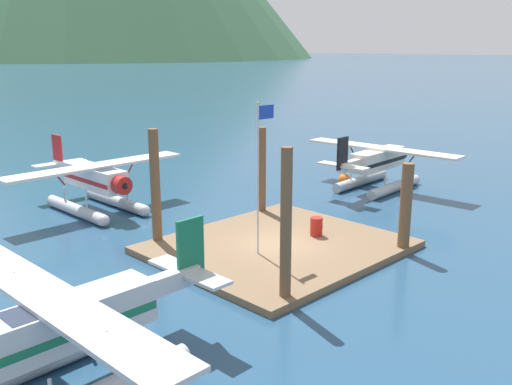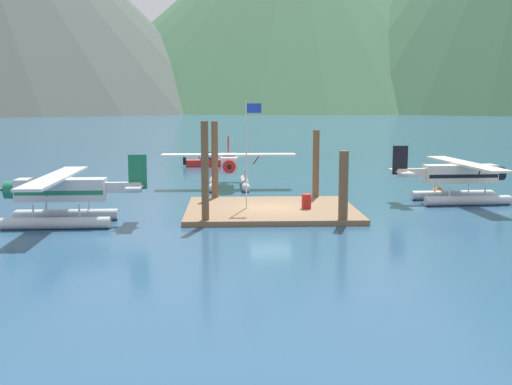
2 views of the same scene
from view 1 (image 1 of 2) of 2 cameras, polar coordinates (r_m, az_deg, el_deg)
The scene contains 12 objects.
ground_plane at distance 25.82m, azimuth 2.16°, elevation -5.76°, with size 1200.00×1200.00×0.00m, color navy.
dock_platform at distance 25.77m, azimuth 2.16°, elevation -5.45°, with size 10.25×8.99×0.30m, color brown.
piling_near_left at distance 19.70m, azimuth 3.02°, elevation -3.56°, with size 0.41×0.41×5.67m, color brown.
piling_near_right at distance 25.64m, azimuth 14.76°, elevation -1.61°, with size 0.52×0.52×4.07m, color brown.
piling_far_left at distance 25.94m, azimuth -10.05°, elevation 0.38°, with size 0.45×0.45×5.42m, color brown.
piling_far_right at distance 30.30m, azimuth 0.59°, elevation 2.05°, with size 0.44×0.44×4.82m, color brown.
flagpole at distance 23.51m, azimuth 0.41°, elevation 3.11°, with size 0.95×0.10×6.47m.
fuel_drum at distance 26.78m, azimuth 6.07°, elevation -3.41°, with size 0.62×0.62×0.88m.
mooring_buoy at distance 37.94m, azimuth 8.83°, elevation 1.29°, with size 0.79×0.79×0.79m, color orange.
seaplane_cream_stbd_fwd at distance 37.21m, azimuth 12.16°, elevation 2.74°, with size 7.98×10.46×3.84m.
seaplane_white_bow_left at distance 32.56m, azimuth -15.79°, elevation 0.87°, with size 10.41×7.98×3.84m.
seaplane_silver_port_aft at distance 16.17m, azimuth -18.32°, elevation -13.35°, with size 7.98×10.42×3.84m.
Camera 1 is at (-17.76, -16.49, 8.92)m, focal length 39.90 mm.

